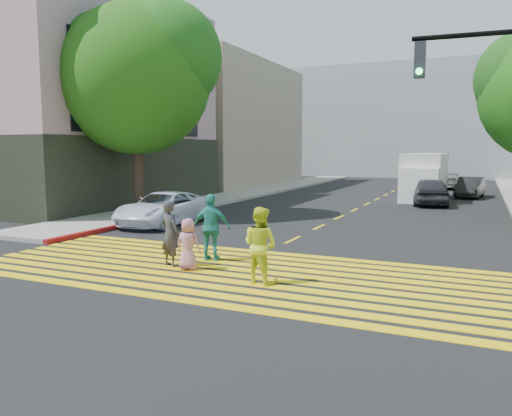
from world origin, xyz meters
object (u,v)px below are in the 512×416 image
Objects in this scene: pedestrian_child at (188,244)px; white_van at (424,178)px; pedestrian_woman at (260,245)px; white_sedan at (164,208)px; dark_car_parked at (470,187)px; pedestrian_extra at (211,227)px; dark_car_near at (430,191)px; silver_car at (449,181)px; pedestrian_man at (170,234)px; tree_left at (138,71)px.

pedestrian_child is 20.92m from white_van.
pedestrian_woman is 9.57m from white_sedan.
white_van reaches higher than dark_car_parked.
white_van is at bearing -104.78° from pedestrian_child.
pedestrian_extra is (0.02, 1.17, 0.26)m from pedestrian_child.
pedestrian_child is at bearing 67.49° from dark_car_near.
silver_car is at bearing 85.81° from white_van.
pedestrian_woman reaches higher than white_sedan.
white_sedan is at bearing -55.26° from pedestrian_extra.
dark_car_near is at bearing -82.08° from pedestrian_woman.
pedestrian_man is 0.29× the size of white_van.
pedestrian_man is 20.88m from white_van.
pedestrian_child is 0.34× the size of dark_car_parked.
dark_car_parked is at bearing 48.79° from tree_left.
white_sedan is at bearing -37.03° from pedestrian_man.
pedestrian_woman reaches higher than silver_car.
pedestrian_child is at bearing 4.67° from pedestrian_woman.
silver_car is at bearing -80.19° from pedestrian_woman.
dark_car_parked is at bearing 57.62° from white_sedan.
silver_car is (9.38, 24.15, -0.03)m from white_sedan.
dark_car_parked is at bearing -109.54° from pedestrian_child.
pedestrian_extra is 7.00m from white_sedan.
silver_car is 0.73× the size of white_van.
pedestrian_woman is at bearing 74.14° from dark_car_near.
silver_car is (11.88, 22.31, -5.80)m from tree_left.
white_sedan is 16.81m from white_van.
dark_car_parked is at bearing 102.08° from silver_car.
silver_car is (4.45, 30.26, -0.03)m from pedestrian_child.
pedestrian_woman is 2.60m from pedestrian_extra.
dark_car_parked is (1.94, 5.32, -0.12)m from dark_car_near.
white_sedan is (-4.95, 4.95, -0.26)m from pedestrian_extra.
tree_left is 25.93m from silver_car.
pedestrian_child is 0.29× the size of dark_car_near.
pedestrian_extra is at bearing 66.68° from dark_car_near.
tree_left is at bearing 143.72° from white_sedan.
tree_left is at bearing -51.93° from pedestrian_child.
silver_car is at bearing -108.93° from pedestrian_extra.
pedestrian_man is 0.99× the size of pedestrian_woman.
dark_car_near is (4.77, 17.89, -0.10)m from pedestrian_man.
white_sedan is 1.10× the size of silver_car.
tree_left reaches higher than pedestrian_woman.
white_van is at bearing -87.16° from dark_car_near.
pedestrian_woman is 21.02m from white_van.
white_van is at bearing -125.47° from dark_car_parked.
silver_car is at bearing 110.03° from dark_car_parked.
dark_car_parked reaches higher than silver_car.
pedestrian_man reaches higher than dark_car_parked.
pedestrian_child reaches higher than dark_car_parked.
pedestrian_man is 0.36× the size of white_sedan.
white_van is at bearing 49.01° from tree_left.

